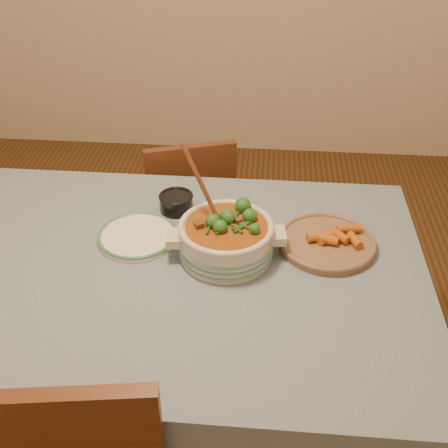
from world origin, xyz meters
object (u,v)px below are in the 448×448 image
object	(u,v)px
dining_table	(152,288)
white_plate	(138,236)
chair_far	(189,206)
fried_plate	(327,241)
stew_casserole	(226,236)
condiment_bowl	(176,202)

from	to	relation	value
dining_table	white_plate	size ratio (longest dim) A/B	5.49
white_plate	chair_far	world-z (taller)	chair_far
dining_table	fried_plate	xyz separation A→B (m)	(0.54, 0.14, 0.11)
fried_plate	chair_far	distance (m)	0.90
chair_far	fried_plate	bearing A→B (deg)	111.82
stew_casserole	white_plate	world-z (taller)	stew_casserole
dining_table	chair_far	bearing A→B (deg)	89.98
chair_far	dining_table	bearing A→B (deg)	71.79
condiment_bowl	fried_plate	bearing A→B (deg)	-17.98
stew_casserole	white_plate	distance (m)	0.30
stew_casserole	chair_far	size ratio (longest dim) A/B	0.46
condiment_bowl	fried_plate	xyz separation A→B (m)	(0.51, -0.16, -0.01)
dining_table	stew_casserole	xyz separation A→B (m)	(0.23, 0.07, 0.16)
fried_plate	stew_casserole	bearing A→B (deg)	-166.66
stew_casserole	chair_far	bearing A→B (deg)	107.54
white_plate	stew_casserole	bearing A→B (deg)	-11.85
chair_far	condiment_bowl	bearing A→B (deg)	75.97
condiment_bowl	fried_plate	world-z (taller)	condiment_bowl
condiment_bowl	fried_plate	size ratio (longest dim) A/B	0.33
dining_table	stew_casserole	bearing A→B (deg)	16.65
dining_table	condiment_bowl	world-z (taller)	condiment_bowl
white_plate	fried_plate	xyz separation A→B (m)	(0.60, 0.01, 0.01)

